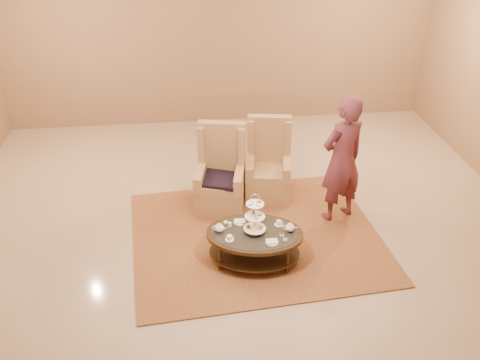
{
  "coord_description": "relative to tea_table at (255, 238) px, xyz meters",
  "views": [
    {
      "loc": [
        -0.74,
        -5.72,
        4.34
      ],
      "look_at": [
        -0.05,
        0.2,
        0.83
      ],
      "focal_mm": 40.0,
      "sensor_mm": 36.0,
      "label": 1
    }
  ],
  "objects": [
    {
      "name": "rug",
      "position": [
        0.1,
        0.51,
        -0.36
      ],
      "size": [
        3.48,
        2.98,
        0.02
      ],
      "rotation": [
        0.0,
        0.0,
        0.08
      ],
      "color": "#A06938",
      "rests_on": "ground"
    },
    {
      "name": "ground",
      "position": [
        -0.06,
        0.43,
        -0.37
      ],
      "size": [
        8.0,
        8.0,
        0.0
      ],
      "primitive_type": "plane",
      "color": "tan",
      "rests_on": "ground"
    },
    {
      "name": "armchair_right",
      "position": [
        0.44,
        1.62,
        0.04
      ],
      "size": [
        0.75,
        0.77,
        1.2
      ],
      "rotation": [
        0.0,
        0.0,
        -0.17
      ],
      "color": "tan",
      "rests_on": "ground"
    },
    {
      "name": "wall_back",
      "position": [
        -0.06,
        4.43,
        1.38
      ],
      "size": [
        8.0,
        0.04,
        3.5
      ],
      "primitive_type": "cube",
      "color": "#9B7454",
      "rests_on": "ground"
    },
    {
      "name": "person",
      "position": [
        1.31,
        0.86,
        0.56
      ],
      "size": [
        0.79,
        0.67,
        1.84
      ],
      "rotation": [
        0.0,
        0.0,
        3.54
      ],
      "color": "brown",
      "rests_on": "ground"
    },
    {
      "name": "ceiling",
      "position": [
        -0.06,
        0.43,
        -0.37
      ],
      "size": [
        8.0,
        8.0,
        0.02
      ],
      "primitive_type": "cube",
      "color": "silver",
      "rests_on": "ground"
    },
    {
      "name": "tea_table",
      "position": [
        0.0,
        0.0,
        0.0
      ],
      "size": [
        1.33,
        1.03,
        1.0
      ],
      "rotation": [
        0.0,
        0.0,
        -0.18
      ],
      "color": "black",
      "rests_on": "ground"
    },
    {
      "name": "armchair_left",
      "position": [
        -0.3,
        1.36,
        0.06
      ],
      "size": [
        0.8,
        0.82,
        1.24
      ],
      "rotation": [
        0.0,
        0.0,
        -0.21
      ],
      "color": "tan",
      "rests_on": "ground"
    }
  ]
}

